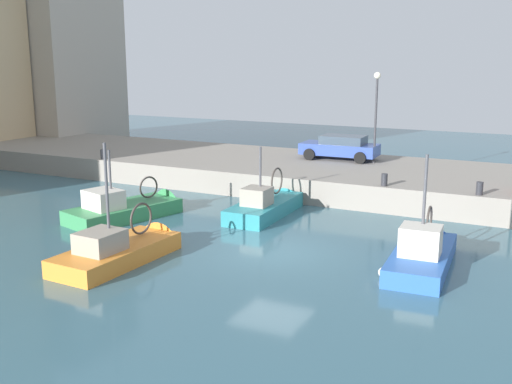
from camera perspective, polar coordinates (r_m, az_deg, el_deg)
name	(u,v)px	position (r m, az deg, el deg)	size (l,w,h in m)	color
water_surface	(272,252)	(21.63, 1.54, -5.64)	(80.00, 80.00, 0.00)	#386070
quay_wall	(367,179)	(31.93, 10.44, 1.23)	(9.00, 56.00, 1.20)	gray
fishing_boat_green	(132,214)	(26.78, -11.66, -2.07)	(5.99, 3.42, 3.97)	#388951
fishing_boat_blue	(423,260)	(21.11, 15.49, -6.19)	(5.78, 2.04, 4.58)	#2D60B7
fishing_boat_orange	(125,256)	(21.30, -12.23, -5.92)	(5.56, 2.31, 4.97)	orange
fishing_boat_teal	(268,211)	(26.74, 1.13, -1.85)	(5.63, 2.02, 3.89)	teal
parked_car_blue	(340,147)	(34.02, 7.97, 4.23)	(2.14, 4.30, 1.35)	#334C9E
mooring_bollard_south	(480,188)	(26.61, 20.36, 0.32)	(0.28, 0.28, 0.55)	#2D2D33
mooring_bollard_mid	(384,180)	(27.32, 12.02, 1.13)	(0.28, 0.28, 0.55)	#2D2D33
mooring_bollard_north	(103,154)	(34.92, -14.25, 3.47)	(0.28, 0.28, 0.55)	#2D2D33
quay_streetlamp	(376,102)	(32.89, 11.29, 8.31)	(0.36, 0.36, 4.83)	#38383D
waterfront_building_west_mid	(53,35)	(50.54, -18.66, 13.90)	(8.21, 8.00, 16.96)	#B2A899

